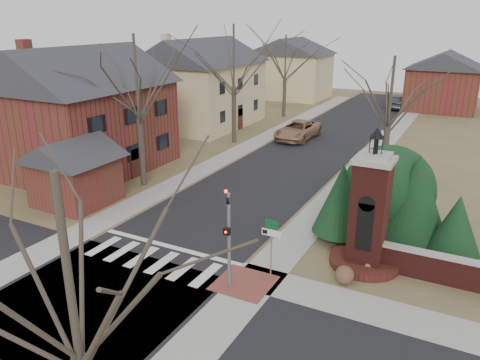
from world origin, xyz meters
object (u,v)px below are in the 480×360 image
Objects in this scene: sign_post at (271,237)px; distant_car at (399,102)px; traffic_signal_pole at (229,230)px; brick_gate_monument at (368,222)px; pickup_truck at (298,130)px.

distant_car is (-2.21, 44.06, -1.15)m from sign_post.
traffic_signal_pole is 45.52m from distant_car.
sign_post reaches higher than distant_car.
sign_post is 0.42× the size of brick_gate_monument.
pickup_truck is at bearing 79.60° from distant_car.
pickup_truck is (-6.60, 25.27, -1.74)m from traffic_signal_pole.
brick_gate_monument reaches higher than distant_car.
distant_car is (-0.91, 45.48, -1.79)m from traffic_signal_pole.
brick_gate_monument is 1.33× the size of distant_car.
distant_car is at bearing 91.15° from traffic_signal_pole.
traffic_signal_pole is 0.74× the size of pickup_truck.
pickup_truck is at bearing 108.30° from sign_post.
traffic_signal_pole is 0.93× the size of distant_car.
brick_gate_monument is at bearing 43.24° from traffic_signal_pole.
traffic_signal_pole is 0.69× the size of brick_gate_monument.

